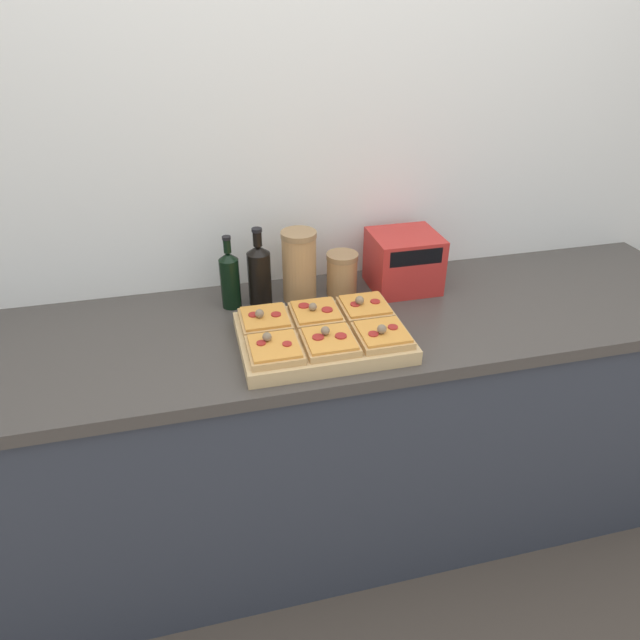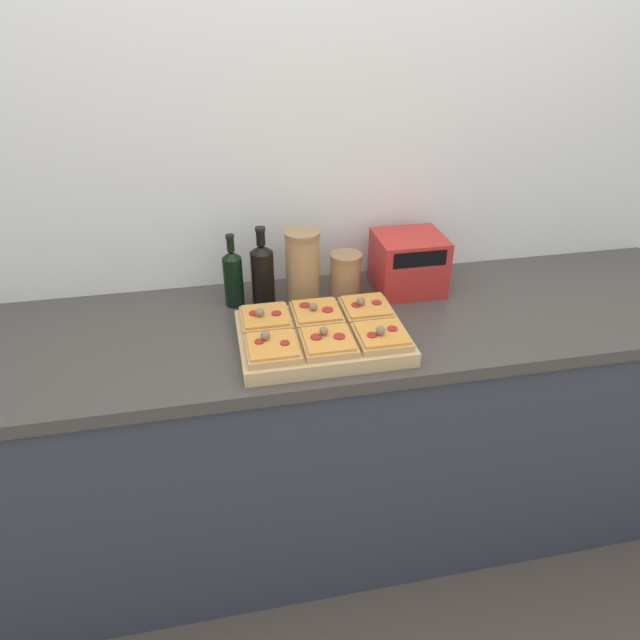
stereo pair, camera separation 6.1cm
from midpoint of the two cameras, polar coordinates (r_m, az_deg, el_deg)
ground_plane at (r=2.21m, az=2.74°, el=-25.55°), size 12.00×12.00×0.00m
wall_back at (r=1.98m, az=-1.96°, el=13.32°), size 6.00×0.06×2.50m
kitchen_counter at (r=2.06m, az=0.53°, el=-11.08°), size 2.63×0.67×0.92m
cutting_board at (r=1.66m, az=-0.81°, el=-1.76°), size 0.48×0.34×0.04m
pizza_slice_back_left at (r=1.69m, az=-6.57°, el=0.04°), size 0.14×0.15×0.05m
pizza_slice_back_center at (r=1.71m, az=-1.44°, el=0.67°), size 0.14×0.15×0.05m
pizza_slice_back_right at (r=1.75m, az=3.50°, el=1.27°), size 0.14×0.15×0.05m
pizza_slice_front_left at (r=1.55m, az=-5.72°, el=-2.90°), size 0.14×0.15×0.05m
pizza_slice_front_center at (r=1.58m, az=-0.16°, el=-2.17°), size 0.14×0.15×0.05m
pizza_slice_front_right at (r=1.61m, az=5.19°, el=-1.47°), size 0.14×0.15×0.05m
olive_oil_bottle at (r=1.85m, az=-9.94°, el=4.10°), size 0.06×0.06×0.24m
wine_bottle at (r=1.85m, az=-7.03°, el=4.64°), size 0.08×0.08×0.26m
grain_jar_tall at (r=1.87m, az=-3.03°, el=5.42°), size 0.12×0.12×0.24m
grain_jar_short at (r=1.92m, az=1.29°, el=4.64°), size 0.11×0.11×0.15m
toaster_oven at (r=1.97m, az=7.48°, el=5.85°), size 0.25×0.21×0.19m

